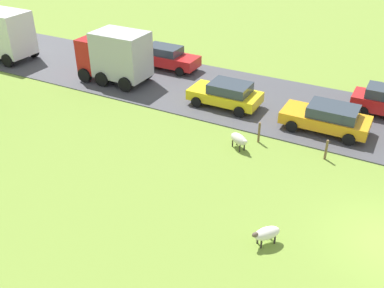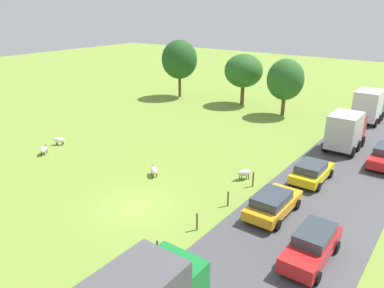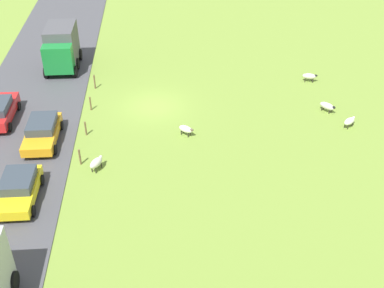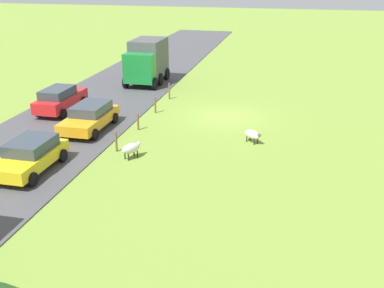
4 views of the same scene
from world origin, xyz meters
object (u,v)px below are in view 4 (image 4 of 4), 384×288
object	(u,v)px
truck_2	(147,61)
car_3	(29,155)
sheep_4	(253,135)
sheep_2	(131,148)
car_4	(60,99)
car_1	(90,117)

from	to	relation	value
truck_2	car_3	distance (m)	17.62
truck_2	car_3	size ratio (longest dim) A/B	1.13
sheep_4	truck_2	world-z (taller)	truck_2
sheep_2	car_4	bearing A→B (deg)	-40.58
sheep_4	car_1	bearing A→B (deg)	0.68
sheep_2	sheep_4	world-z (taller)	sheep_2
truck_2	car_3	world-z (taller)	truck_2
sheep_2	sheep_4	distance (m)	6.82
sheep_4	car_1	world-z (taller)	car_1
sheep_4	car_1	xyz separation A→B (m)	(9.70, 0.12, 0.36)
truck_2	car_1	xyz separation A→B (m)	(-0.23, 11.56, -1.08)
car_1	car_3	size ratio (longest dim) A/B	1.08
sheep_2	car_4	world-z (taller)	car_4
car_3	car_4	world-z (taller)	car_4
truck_2	car_1	distance (m)	11.62
sheep_4	car_4	distance (m)	13.46
sheep_4	car_4	xyz separation A→B (m)	(13.17, -2.73, 0.43)
sheep_2	truck_2	world-z (taller)	truck_2
car_3	truck_2	bearing A→B (deg)	-90.15
truck_2	car_1	bearing A→B (deg)	91.14
sheep_2	car_1	world-z (taller)	car_1
sheep_2	truck_2	bearing A→B (deg)	-74.71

